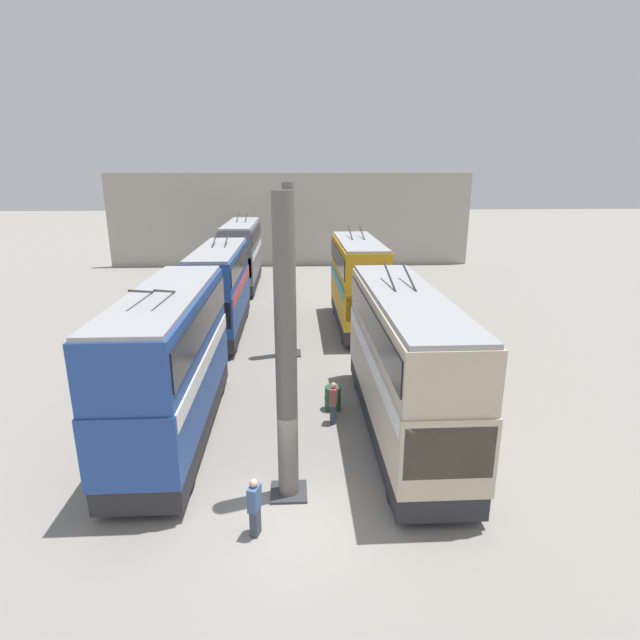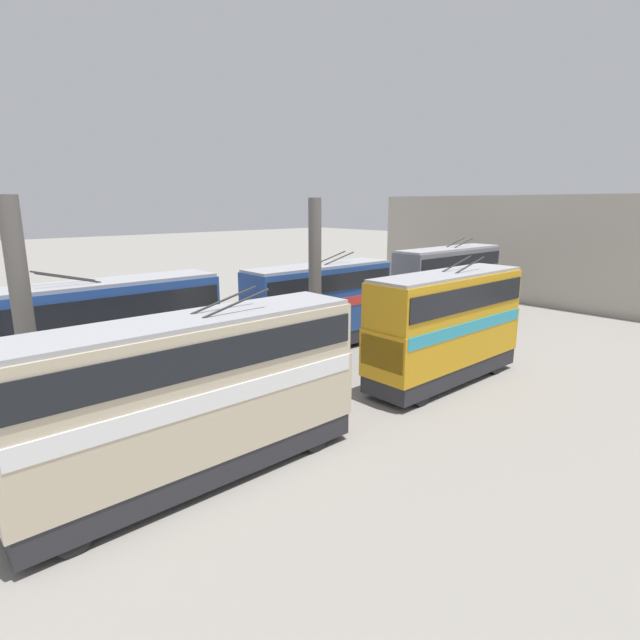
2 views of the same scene
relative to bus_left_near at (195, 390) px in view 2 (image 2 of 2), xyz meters
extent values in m
cube|color=#A8A093|center=(34.60, 4.02, 1.60)|extent=(0.50, 36.00, 9.07)
cylinder|color=#605B56|center=(-3.45, 4.02, 1.38)|extent=(0.59, 0.59, 8.63)
cube|color=#333338|center=(-3.45, 4.02, -2.89)|extent=(1.06, 1.06, 0.08)
cylinder|color=#605B56|center=(8.33, 4.02, 1.38)|extent=(0.59, 0.59, 8.63)
cube|color=#333338|center=(8.33, 4.02, -2.89)|extent=(1.06, 1.06, 0.08)
cylinder|color=black|center=(-4.00, -1.05, -2.47)|extent=(0.93, 0.30, 0.93)
cylinder|color=black|center=(-4.00, 1.05, -2.47)|extent=(0.93, 0.30, 0.93)
cylinder|color=black|center=(3.83, -1.05, -2.47)|extent=(0.93, 0.30, 0.93)
cylinder|color=black|center=(3.83, 1.05, -2.47)|extent=(0.93, 0.30, 0.93)
cube|color=#28282D|center=(0.01, 0.00, -2.30)|extent=(10.62, 2.45, 0.76)
cube|color=beige|center=(0.01, 0.00, -0.79)|extent=(10.83, 2.50, 2.26)
cube|color=white|center=(0.01, 0.00, 0.06)|extent=(10.51, 2.54, 0.55)
cube|color=beige|center=(0.01, 0.00, 1.22)|extent=(10.72, 2.42, 1.75)
cube|color=black|center=(0.01, 0.00, 1.30)|extent=(10.40, 2.51, 0.97)
cube|color=#9E9EA3|center=(0.01, 0.00, 2.16)|extent=(10.62, 2.25, 0.14)
cylinder|color=#282828|center=(1.37, -0.35, 2.52)|extent=(2.35, 0.07, 0.65)
cylinder|color=#282828|center=(1.37, 0.35, 2.52)|extent=(2.35, 0.07, 0.65)
cylinder|color=black|center=(9.82, -1.05, -2.41)|extent=(1.06, 0.30, 1.06)
cylinder|color=black|center=(9.82, 1.05, -2.41)|extent=(1.06, 0.30, 1.06)
cylinder|color=black|center=(15.95, -1.05, -2.41)|extent=(1.06, 0.30, 1.06)
cylinder|color=black|center=(15.95, 1.05, -2.41)|extent=(1.06, 0.30, 1.06)
cube|color=#28282D|center=(12.99, 0.00, -2.25)|extent=(8.95, 2.45, 0.79)
cube|color=gold|center=(12.99, 0.00, -0.80)|extent=(9.13, 2.50, 2.12)
cube|color=teal|center=(12.99, 0.00, -0.01)|extent=(8.85, 2.54, 0.55)
cube|color=gold|center=(12.99, 0.00, 1.24)|extent=(9.04, 2.42, 1.95)
cube|color=black|center=(12.99, 0.00, 1.34)|extent=(8.76, 2.51, 1.07)
cube|color=#9E9EA3|center=(12.99, 0.00, 2.28)|extent=(8.95, 2.25, 0.14)
cube|color=black|center=(8.48, 0.00, -0.58)|extent=(0.12, 2.30, 1.36)
cylinder|color=#282828|center=(14.13, -0.35, 2.65)|extent=(2.35, 0.07, 0.65)
cylinder|color=#282828|center=(14.13, 0.35, 2.65)|extent=(2.35, 0.07, 0.65)
cylinder|color=black|center=(3.63, 7.00, -2.44)|extent=(0.99, 0.30, 0.99)
cylinder|color=black|center=(3.63, 9.10, -2.44)|extent=(0.99, 0.30, 0.99)
cylinder|color=black|center=(-3.13, 7.00, -2.44)|extent=(0.99, 0.30, 0.99)
cylinder|color=black|center=(-3.13, 9.10, -2.44)|extent=(0.99, 0.30, 0.99)
cube|color=#28282D|center=(0.15, 8.05, -2.27)|extent=(9.56, 2.45, 0.77)
cube|color=#234793|center=(0.15, 8.05, -0.83)|extent=(9.76, 2.50, 2.13)
cube|color=white|center=(0.15, 8.05, -0.04)|extent=(9.47, 2.54, 0.55)
cube|color=#234793|center=(0.15, 8.05, 1.22)|extent=(9.66, 2.42, 1.97)
cube|color=black|center=(0.15, 8.05, 1.32)|extent=(9.37, 2.51, 1.08)
cube|color=#9E9EA3|center=(0.15, 8.05, 2.28)|extent=(9.56, 2.25, 0.14)
cube|color=black|center=(4.97, 8.05, -0.61)|extent=(0.12, 2.30, 1.36)
cylinder|color=#282828|center=(-1.07, 7.70, 2.64)|extent=(2.35, 0.07, 0.65)
cylinder|color=#282828|center=(-1.07, 8.40, 2.64)|extent=(2.35, 0.07, 0.65)
cylinder|color=black|center=(8.88, 7.00, -2.40)|extent=(1.07, 0.30, 1.07)
cylinder|color=black|center=(8.88, 9.10, -2.40)|extent=(1.07, 0.30, 1.07)
cylinder|color=black|center=(15.37, 7.00, -2.40)|extent=(1.07, 0.30, 1.07)
cylinder|color=black|center=(15.37, 9.10, -2.40)|extent=(1.07, 0.30, 1.07)
cube|color=#28282D|center=(12.23, 8.05, -2.24)|extent=(9.30, 2.45, 0.79)
cube|color=#234793|center=(12.23, 8.05, -0.80)|extent=(9.49, 2.50, 2.09)
cube|color=red|center=(12.23, 8.05, -0.03)|extent=(9.20, 2.54, 0.55)
cube|color=#234793|center=(12.23, 8.05, 1.09)|extent=(9.39, 2.42, 1.69)
cube|color=black|center=(12.23, 8.05, 1.17)|extent=(9.11, 2.51, 0.93)
cube|color=#9E9EA3|center=(12.23, 8.05, 2.00)|extent=(9.30, 2.25, 0.14)
cube|color=black|center=(7.54, 8.05, -0.60)|extent=(0.12, 2.30, 1.34)
cylinder|color=#282828|center=(13.41, 7.70, 2.36)|extent=(2.35, 0.07, 0.65)
cylinder|color=#282828|center=(13.41, 8.40, 2.36)|extent=(2.35, 0.07, 0.65)
cylinder|color=black|center=(21.27, 7.00, -2.44)|extent=(1.00, 0.30, 1.00)
cylinder|color=black|center=(21.27, 9.10, -2.44)|extent=(1.00, 0.30, 1.00)
cylinder|color=black|center=(28.47, 7.00, -2.44)|extent=(1.00, 0.30, 1.00)
cylinder|color=black|center=(28.47, 9.10, -2.44)|extent=(1.00, 0.30, 1.00)
cube|color=#28282D|center=(24.97, 8.05, -2.27)|extent=(9.99, 2.45, 0.77)
cube|color=slate|center=(24.97, 8.05, -0.74)|extent=(10.20, 2.50, 2.29)
cube|color=white|center=(24.97, 8.05, 0.13)|extent=(9.89, 2.54, 0.55)
cube|color=slate|center=(24.97, 8.05, 1.28)|extent=(10.10, 2.42, 1.75)
cube|color=black|center=(24.97, 8.05, 1.37)|extent=(9.79, 2.51, 0.96)
cube|color=#9E9EA3|center=(24.97, 8.05, 2.23)|extent=(9.99, 2.25, 0.14)
cube|color=black|center=(19.93, 8.05, -0.51)|extent=(0.12, 2.30, 1.47)
cylinder|color=#282828|center=(26.24, 7.70, 2.59)|extent=(2.35, 0.07, 0.65)
cylinder|color=#282828|center=(26.24, 8.40, 2.59)|extent=(2.35, 0.07, 0.65)
cube|color=#384251|center=(0.78, 2.39, -2.55)|extent=(0.34, 0.27, 0.76)
cube|color=#934C42|center=(0.78, 2.39, -1.84)|extent=(0.47, 0.33, 0.66)
sphere|color=tan|center=(0.78, 2.39, -1.40)|extent=(0.22, 0.22, 0.22)
cylinder|color=#235638|center=(1.93, 2.32, -2.46)|extent=(0.64, 0.64, 0.95)
cylinder|color=#235638|center=(1.93, 2.32, -2.46)|extent=(0.67, 0.67, 0.04)
camera|label=1|loc=(-16.09, 3.76, 6.07)|focal=28.00mm
camera|label=2|loc=(-6.57, -12.97, 5.44)|focal=28.00mm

